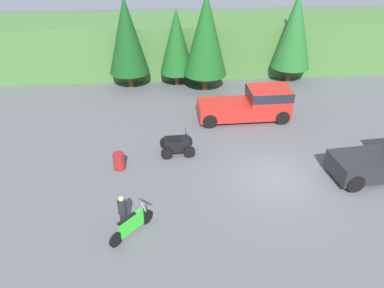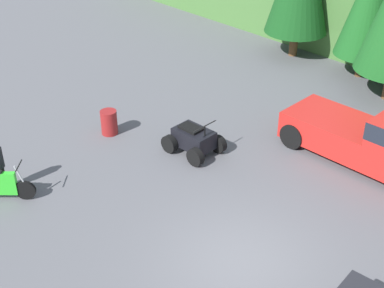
{
  "view_description": "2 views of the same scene",
  "coord_description": "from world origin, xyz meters",
  "px_view_note": "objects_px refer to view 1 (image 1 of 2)",
  "views": [
    {
      "loc": [
        -5.14,
        -14.23,
        10.8
      ],
      "look_at": [
        -3.94,
        1.98,
        0.95
      ],
      "focal_mm": 35.0,
      "sensor_mm": 36.0,
      "label": 1
    },
    {
      "loc": [
        6.32,
        -7.68,
        9.5
      ],
      "look_at": [
        -3.94,
        1.98,
        0.95
      ],
      "focal_mm": 50.0,
      "sensor_mm": 36.0,
      "label": 2
    }
  ],
  "objects_px": {
    "pickup_truck_red": "(253,103)",
    "dirt_bike": "(131,225)",
    "quad_atv": "(177,145)",
    "steel_barrel": "(119,161)",
    "rider_person": "(123,212)"
  },
  "relations": [
    {
      "from": "steel_barrel",
      "to": "dirt_bike",
      "type": "bearing_deg",
      "value": -78.84
    },
    {
      "from": "steel_barrel",
      "to": "rider_person",
      "type": "bearing_deg",
      "value": -82.3
    },
    {
      "from": "dirt_bike",
      "to": "rider_person",
      "type": "distance_m",
      "value": 0.62
    },
    {
      "from": "quad_atv",
      "to": "steel_barrel",
      "type": "distance_m",
      "value": 3.22
    },
    {
      "from": "dirt_bike",
      "to": "pickup_truck_red",
      "type": "bearing_deg",
      "value": 7.92
    },
    {
      "from": "dirt_bike",
      "to": "quad_atv",
      "type": "xyz_separation_m",
      "value": [
        2.02,
        5.94,
        -0.02
      ]
    },
    {
      "from": "pickup_truck_red",
      "to": "dirt_bike",
      "type": "xyz_separation_m",
      "value": [
        -6.87,
        -9.57,
        -0.56
      ]
    },
    {
      "from": "pickup_truck_red",
      "to": "quad_atv",
      "type": "xyz_separation_m",
      "value": [
        -4.84,
        -3.63,
        -0.58
      ]
    },
    {
      "from": "dirt_bike",
      "to": "rider_person",
      "type": "height_order",
      "value": "rider_person"
    },
    {
      "from": "dirt_bike",
      "to": "quad_atv",
      "type": "height_order",
      "value": "quad_atv"
    },
    {
      "from": "dirt_bike",
      "to": "rider_person",
      "type": "relative_size",
      "value": 1.01
    },
    {
      "from": "dirt_bike",
      "to": "quad_atv",
      "type": "distance_m",
      "value": 6.27
    },
    {
      "from": "steel_barrel",
      "to": "pickup_truck_red",
      "type": "bearing_deg",
      "value": 32.41
    },
    {
      "from": "dirt_bike",
      "to": "quad_atv",
      "type": "relative_size",
      "value": 0.91
    },
    {
      "from": "quad_atv",
      "to": "dirt_bike",
      "type": "bearing_deg",
      "value": -111.99
    }
  ]
}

